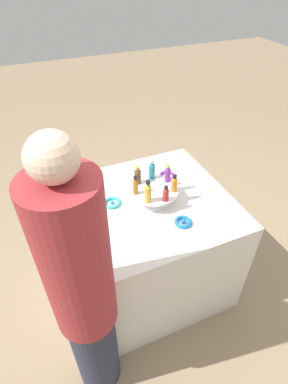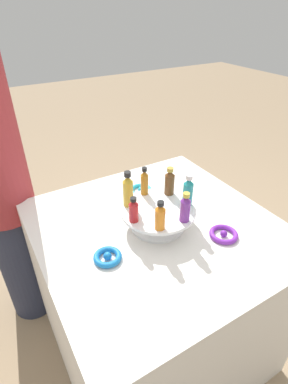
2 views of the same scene
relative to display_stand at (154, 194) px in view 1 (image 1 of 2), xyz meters
The scene contains 14 objects.
ground_plane 0.82m from the display_stand, ahead, with size 12.00×12.00×0.00m, color #997F60.
party_table 0.44m from the display_stand, ahead, with size 0.90×0.90×0.77m.
display_stand is the anchor object (origin of this frame).
bottle_brown 0.14m from the display_stand, 124.52° to the left, with size 0.04×0.04×0.12m.
bottle_amber 0.14m from the display_stand, behind, with size 0.03×0.03×0.12m.
bottle_gold 0.15m from the display_stand, 132.62° to the right, with size 0.04×0.04×0.14m.
bottle_red 0.14m from the display_stand, 81.19° to the right, with size 0.03×0.03×0.10m.
bottle_orange 0.14m from the display_stand, 29.76° to the right, with size 0.04×0.04×0.11m.
bottle_purple 0.14m from the display_stand, 21.67° to the left, with size 0.04×0.04×0.11m.
bottle_teal 0.15m from the display_stand, 73.10° to the left, with size 0.04×0.04×0.13m.
ribbon_bow_purple 0.25m from the display_stand, 45.14° to the left, with size 0.11×0.11×0.03m.
ribbon_bow_teal 0.25m from the display_stand, 165.14° to the left, with size 0.10×0.10×0.03m.
ribbon_bow_blue 0.25m from the display_stand, 74.86° to the right, with size 0.10×0.10×0.03m.
person_figure 0.73m from the display_stand, 138.41° to the right, with size 0.27×0.27×1.58m.
Camera 1 is at (-0.59, -1.22, 1.95)m, focal length 28.00 mm.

